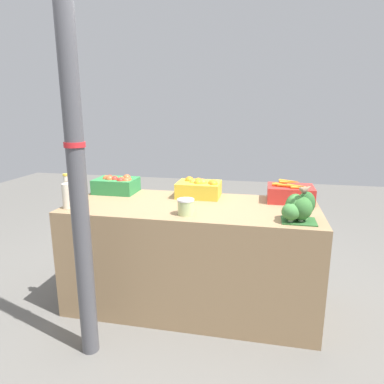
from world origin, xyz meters
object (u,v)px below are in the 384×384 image
Objects in this scene: orange_crate at (199,188)px; juice_bottle_cloudy at (67,194)px; juice_bottle_ruby at (83,194)px; pickle_jar at (186,207)px; support_pole at (76,162)px; broccoli_pile at (298,207)px; apple_crate at (116,184)px; carrot_crate at (290,193)px; sparrow_bird at (304,190)px.

juice_bottle_cloudy is (-0.89, -0.53, 0.04)m from orange_crate.
juice_bottle_ruby is (-0.77, -0.53, 0.04)m from orange_crate.
juice_bottle_ruby reaches higher than pickle_jar.
support_pole is at bearing -140.73° from pickle_jar.
support_pole is at bearing -160.58° from broccoli_pile.
orange_crate is at bearing 0.03° from apple_crate.
support_pole reaches higher than broccoli_pile.
sparrow_bird is (0.04, -0.53, 0.15)m from carrot_crate.
apple_crate is at bearing 161.47° from broccoli_pile.
juice_bottle_cloudy is 0.95× the size of juice_bottle_ruby.
carrot_crate is 1.59m from juice_bottle_ruby.
juice_bottle_ruby reaches higher than carrot_crate.
apple_crate is 1.37× the size of juice_bottle_cloudy.
broccoli_pile is 0.87× the size of juice_bottle_cloudy.
juice_bottle_ruby reaches higher than orange_crate.
pickle_jar is (0.74, -0.51, -0.02)m from apple_crate.
broccoli_pile is at bearing -88.44° from carrot_crate.
juice_bottle_ruby is at bearing -160.37° from carrot_crate.
apple_crate is at bearing 74.04° from juice_bottle_cloudy.
orange_crate is 2.95× the size of sparrow_bird.
support_pole reaches higher than juice_bottle_ruby.
juice_bottle_cloudy is (-1.62, -0.53, 0.04)m from carrot_crate.
pickle_jar is at bearing -179.22° from broccoli_pile.
apple_crate is 0.55m from juice_bottle_cloudy.
broccoli_pile is (1.49, -0.50, 0.02)m from apple_crate.
juice_bottle_cloudy is at bearing -161.79° from carrot_crate.
broccoli_pile is at bearing 0.78° from pickle_jar.
pickle_jar is 0.99× the size of sparrow_bird.
sparrow_bird is (1.51, -0.53, 0.15)m from apple_crate.
juice_bottle_ruby is at bearing 0.00° from juice_bottle_cloudy.
carrot_crate is at bearing 36.78° from support_pole.
orange_crate is at bearing 30.81° from juice_bottle_cloudy.
apple_crate is 1.47m from carrot_crate.
juice_bottle_ruby is at bearing -92.77° from apple_crate.
orange_crate is 0.51m from pickle_jar.
sparrow_bird is at bearing -34.43° from orange_crate.
juice_bottle_cloudy reaches higher than apple_crate.
support_pole is 7.06× the size of apple_crate.
support_pole is 0.79m from pickle_jar.
broccoli_pile reaches higher than pickle_jar.
orange_crate is 1.04m from juice_bottle_cloudy.
support_pole is 21.12× the size of pickle_jar.
broccoli_pile is at bearing 19.42° from support_pole.
sparrow_bird is (0.77, -0.53, 0.15)m from orange_crate.
carrot_crate is 0.89m from pickle_jar.
juice_bottle_cloudy reaches higher than broccoli_pile.
orange_crate is 1.37× the size of juice_bottle_cloudy.
juice_bottle_ruby is at bearing 117.34° from support_pole.
juice_bottle_cloudy reaches higher than orange_crate.
apple_crate is at bearing 87.23° from juice_bottle_ruby.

